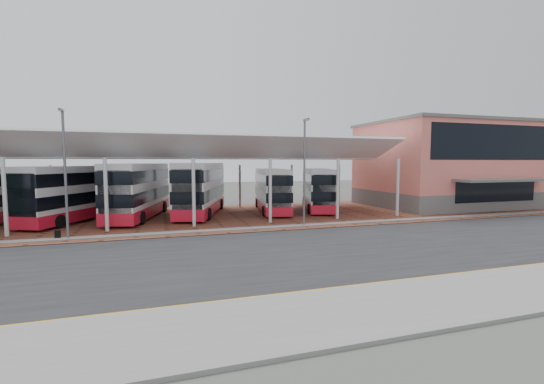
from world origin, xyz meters
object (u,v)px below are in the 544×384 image
at_px(bus_1, 77,193).
at_px(bus_4, 272,190).
at_px(terminal, 450,164).
at_px(bus_0, 0,195).
at_px(bus_3, 201,189).
at_px(bus_5, 318,189).
at_px(bus_2, 139,191).

relative_size(bus_1, bus_4, 1.05).
height_order(terminal, bus_4, terminal).
xyz_separation_m(terminal, bus_4, (-20.85, 0.95, -2.53)).
xyz_separation_m(bus_0, bus_4, (22.76, -0.30, -0.13)).
xyz_separation_m(terminal, bus_3, (-27.68, 1.02, -2.24)).
bearing_deg(terminal, bus_0, 178.36).
relative_size(bus_1, bus_5, 1.06).
bearing_deg(bus_5, terminal, 15.33).
distance_m(bus_1, bus_3, 10.28).
bearing_deg(bus_1, bus_5, 28.22).
xyz_separation_m(bus_0, bus_1, (5.67, -0.83, 0.05)).
xyz_separation_m(bus_0, bus_3, (15.93, -0.23, 0.17)).
bearing_deg(bus_3, bus_2, -157.00).
height_order(bus_1, bus_5, bus_1).
bearing_deg(bus_2, bus_3, 19.53).
height_order(terminal, bus_0, terminal).
bearing_deg(bus_4, bus_2, -168.15).
bearing_deg(terminal, bus_3, 177.89).
relative_size(bus_0, bus_5, 1.07).
height_order(bus_4, bus_5, bus_4).
xyz_separation_m(terminal, bus_0, (-43.61, 1.25, -2.41)).
relative_size(bus_0, bus_3, 0.93).
height_order(bus_2, bus_3, bus_3).
bearing_deg(terminal, bus_2, 179.09).
relative_size(bus_2, bus_5, 1.14).
xyz_separation_m(bus_1, bus_5, (21.97, 0.40, -0.18)).
xyz_separation_m(terminal, bus_5, (-15.96, 0.82, -2.54)).
xyz_separation_m(bus_0, bus_5, (27.65, -0.43, -0.14)).
relative_size(terminal, bus_2, 1.57).
relative_size(terminal, bus_0, 1.68).
relative_size(bus_0, bus_4, 1.06).
distance_m(bus_2, bus_3, 5.46).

